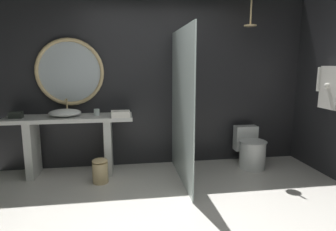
{
  "coord_description": "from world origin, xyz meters",
  "views": [
    {
      "loc": [
        -0.52,
        -2.55,
        1.57
      ],
      "look_at": [
        -0.01,
        0.83,
        0.96
      ],
      "focal_mm": 30.75,
      "sensor_mm": 36.0,
      "label": 1
    }
  ],
  "objects_px": {
    "rain_shower_head": "(250,22)",
    "round_wall_mirror": "(70,72)",
    "vessel_sink": "(65,113)",
    "folded_hand_towel": "(121,114)",
    "tissue_box": "(16,115)",
    "waste_bin": "(100,170)",
    "hanging_bathrobe": "(332,85)",
    "toilet": "(251,150)",
    "tumbler_cup": "(97,112)"
  },
  "relations": [
    {
      "from": "rain_shower_head",
      "to": "hanging_bathrobe",
      "type": "height_order",
      "value": "rain_shower_head"
    },
    {
      "from": "tissue_box",
      "to": "hanging_bathrobe",
      "type": "relative_size",
      "value": 0.26
    },
    {
      "from": "tumbler_cup",
      "to": "rain_shower_head",
      "type": "height_order",
      "value": "rain_shower_head"
    },
    {
      "from": "round_wall_mirror",
      "to": "folded_hand_towel",
      "type": "height_order",
      "value": "round_wall_mirror"
    },
    {
      "from": "waste_bin",
      "to": "hanging_bathrobe",
      "type": "bearing_deg",
      "value": -5.24
    },
    {
      "from": "round_wall_mirror",
      "to": "vessel_sink",
      "type": "bearing_deg",
      "value": -103.02
    },
    {
      "from": "tumbler_cup",
      "to": "rain_shower_head",
      "type": "bearing_deg",
      "value": -2.56
    },
    {
      "from": "toilet",
      "to": "folded_hand_towel",
      "type": "relative_size",
      "value": 2.35
    },
    {
      "from": "vessel_sink",
      "to": "tissue_box",
      "type": "relative_size",
      "value": 2.66
    },
    {
      "from": "tissue_box",
      "to": "folded_hand_towel",
      "type": "relative_size",
      "value": 0.66
    },
    {
      "from": "tissue_box",
      "to": "waste_bin",
      "type": "height_order",
      "value": "tissue_box"
    },
    {
      "from": "toilet",
      "to": "round_wall_mirror",
      "type": "bearing_deg",
      "value": 172.64
    },
    {
      "from": "tumbler_cup",
      "to": "folded_hand_towel",
      "type": "xyz_separation_m",
      "value": [
        0.34,
        -0.19,
        -0.0
      ]
    },
    {
      "from": "tissue_box",
      "to": "waste_bin",
      "type": "relative_size",
      "value": 0.5
    },
    {
      "from": "tumbler_cup",
      "to": "folded_hand_towel",
      "type": "bearing_deg",
      "value": -28.63
    },
    {
      "from": "vessel_sink",
      "to": "hanging_bathrobe",
      "type": "xyz_separation_m",
      "value": [
        3.56,
        -0.67,
        0.4
      ]
    },
    {
      "from": "round_wall_mirror",
      "to": "rain_shower_head",
      "type": "bearing_deg",
      "value": -6.63
    },
    {
      "from": "tissue_box",
      "to": "waste_bin",
      "type": "xyz_separation_m",
      "value": [
        1.11,
        -0.36,
        -0.72
      ]
    },
    {
      "from": "tumbler_cup",
      "to": "toilet",
      "type": "xyz_separation_m",
      "value": [
        2.3,
        -0.14,
        -0.62
      ]
    },
    {
      "from": "vessel_sink",
      "to": "round_wall_mirror",
      "type": "relative_size",
      "value": 0.46
    },
    {
      "from": "toilet",
      "to": "waste_bin",
      "type": "bearing_deg",
      "value": -172.9
    },
    {
      "from": "vessel_sink",
      "to": "rain_shower_head",
      "type": "distance_m",
      "value": 2.93
    },
    {
      "from": "round_wall_mirror",
      "to": "hanging_bathrobe",
      "type": "xyz_separation_m",
      "value": [
        3.5,
        -0.91,
        -0.16
      ]
    },
    {
      "from": "vessel_sink",
      "to": "toilet",
      "type": "height_order",
      "value": "vessel_sink"
    },
    {
      "from": "vessel_sink",
      "to": "folded_hand_towel",
      "type": "distance_m",
      "value": 0.78
    },
    {
      "from": "rain_shower_head",
      "to": "waste_bin",
      "type": "height_order",
      "value": "rain_shower_head"
    },
    {
      "from": "vessel_sink",
      "to": "hanging_bathrobe",
      "type": "relative_size",
      "value": 0.7
    },
    {
      "from": "vessel_sink",
      "to": "toilet",
      "type": "bearing_deg",
      "value": -2.25
    },
    {
      "from": "tumbler_cup",
      "to": "waste_bin",
      "type": "relative_size",
      "value": 0.27
    },
    {
      "from": "rain_shower_head",
      "to": "hanging_bathrobe",
      "type": "relative_size",
      "value": 0.63
    },
    {
      "from": "tissue_box",
      "to": "toilet",
      "type": "xyz_separation_m",
      "value": [
        3.36,
        -0.08,
        -0.62
      ]
    },
    {
      "from": "vessel_sink",
      "to": "toilet",
      "type": "relative_size",
      "value": 0.74
    },
    {
      "from": "rain_shower_head",
      "to": "waste_bin",
      "type": "bearing_deg",
      "value": -171.48
    },
    {
      "from": "tumbler_cup",
      "to": "hanging_bathrobe",
      "type": "height_order",
      "value": "hanging_bathrobe"
    },
    {
      "from": "folded_hand_towel",
      "to": "round_wall_mirror",
      "type": "bearing_deg",
      "value": 151.46
    },
    {
      "from": "vessel_sink",
      "to": "waste_bin",
      "type": "relative_size",
      "value": 1.33
    },
    {
      "from": "hanging_bathrobe",
      "to": "vessel_sink",
      "type": "bearing_deg",
      "value": 169.35
    },
    {
      "from": "hanging_bathrobe",
      "to": "folded_hand_towel",
      "type": "bearing_deg",
      "value": 169.46
    },
    {
      "from": "vessel_sink",
      "to": "tissue_box",
      "type": "height_order",
      "value": "vessel_sink"
    },
    {
      "from": "rain_shower_head",
      "to": "hanging_bathrobe",
      "type": "distance_m",
      "value": 1.4
    },
    {
      "from": "rain_shower_head",
      "to": "round_wall_mirror",
      "type": "bearing_deg",
      "value": 173.37
    },
    {
      "from": "tissue_box",
      "to": "folded_hand_towel",
      "type": "height_order",
      "value": "tissue_box"
    },
    {
      "from": "vessel_sink",
      "to": "tissue_box",
      "type": "distance_m",
      "value": 0.64
    },
    {
      "from": "rain_shower_head",
      "to": "vessel_sink",
      "type": "bearing_deg",
      "value": 178.64
    },
    {
      "from": "rain_shower_head",
      "to": "waste_bin",
      "type": "xyz_separation_m",
      "value": [
        -2.16,
        -0.32,
        -1.99
      ]
    },
    {
      "from": "hanging_bathrobe",
      "to": "folded_hand_towel",
      "type": "relative_size",
      "value": 2.49
    },
    {
      "from": "vessel_sink",
      "to": "folded_hand_towel",
      "type": "relative_size",
      "value": 1.74
    },
    {
      "from": "vessel_sink",
      "to": "tumbler_cup",
      "type": "xyz_separation_m",
      "value": [
        0.43,
        0.04,
        -0.01
      ]
    },
    {
      "from": "rain_shower_head",
      "to": "waste_bin",
      "type": "relative_size",
      "value": 1.19
    },
    {
      "from": "hanging_bathrobe",
      "to": "toilet",
      "type": "height_order",
      "value": "hanging_bathrobe"
    }
  ]
}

